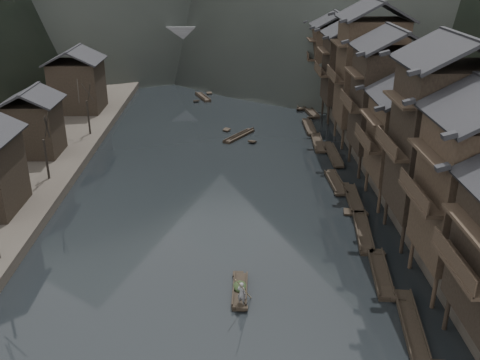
{
  "coord_description": "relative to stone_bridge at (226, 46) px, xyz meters",
  "views": [
    {
      "loc": [
        1.02,
        -32.36,
        21.64
      ],
      "look_at": [
        1.76,
        12.44,
        2.5
      ],
      "focal_mm": 40.0,
      "sensor_mm": 36.0,
      "label": 1
    }
  ],
  "objects": [
    {
      "name": "stilt_houses",
      "position": [
        17.28,
        -52.64,
        3.97
      ],
      "size": [
        9.0,
        67.6,
        17.08
      ],
      "color": "black",
      "rests_on": "ground"
    },
    {
      "name": "moored_sampans",
      "position": [
        11.96,
        -51.14,
        -4.91
      ],
      "size": [
        2.97,
        61.11,
        0.47
      ],
      "color": "black",
      "rests_on": "water"
    },
    {
      "name": "water",
      "position": [
        0.0,
        -72.0,
        -5.11
      ],
      "size": [
        300.0,
        300.0,
        0.0
      ],
      "primitive_type": "plane",
      "color": "black",
      "rests_on": "ground"
    },
    {
      "name": "hero_sampan",
      "position": [
        1.53,
        -73.56,
        -4.91
      ],
      "size": [
        1.15,
        4.55,
        0.43
      ],
      "color": "black",
      "rests_on": "water"
    },
    {
      "name": "cargo_heap",
      "position": [
        1.52,
        -73.35,
        -4.38
      ],
      "size": [
        0.99,
        1.3,
        0.6
      ],
      "primitive_type": "ellipsoid",
      "color": "black",
      "rests_on": "hero_sampan"
    },
    {
      "name": "boatman",
      "position": [
        1.61,
        -75.14,
        -3.82
      ],
      "size": [
        0.75,
        0.67,
        1.72
      ],
      "primitive_type": "imported",
      "rotation": [
        0.0,
        0.0,
        2.62
      ],
      "color": "slate",
      "rests_on": "hero_sampan"
    },
    {
      "name": "left_houses",
      "position": [
        -20.5,
        -51.88,
        0.55
      ],
      "size": [
        8.1,
        53.2,
        8.73
      ],
      "color": "black",
      "rests_on": "left_bank"
    },
    {
      "name": "midriver_boats",
      "position": [
        -0.67,
        -30.31,
        -4.91
      ],
      "size": [
        9.11,
        25.64,
        0.45
      ],
      "color": "black",
      "rests_on": "water"
    },
    {
      "name": "stone_bridge",
      "position": [
        0.0,
        0.0,
        0.0
      ],
      "size": [
        40.0,
        6.0,
        9.0
      ],
      "color": "#4C4C4F",
      "rests_on": "ground"
    },
    {
      "name": "right_bank",
      "position": [
        35.0,
        -32.0,
        -4.21
      ],
      "size": [
        40.0,
        200.0,
        1.8
      ],
      "primitive_type": "cube",
      "color": "#2D2823",
      "rests_on": "ground"
    },
    {
      "name": "bamboo_pole",
      "position": [
        1.81,
        -75.14,
        -1.26
      ],
      "size": [
        1.26,
        2.6,
        3.41
      ],
      "primitive_type": "cylinder",
      "rotation": [
        0.69,
        0.0,
        -0.44
      ],
      "color": "#8C7A51",
      "rests_on": "boatman"
    }
  ]
}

